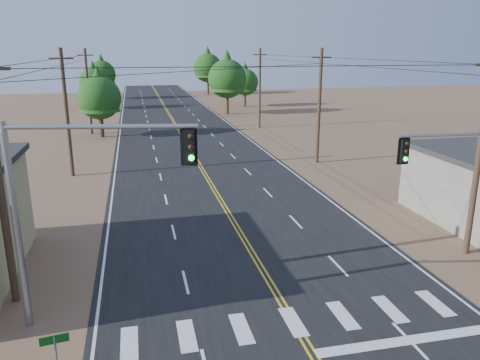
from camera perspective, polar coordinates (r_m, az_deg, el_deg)
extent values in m
cube|color=black|center=(38.29, -4.28, 0.69)|extent=(15.00, 200.00, 0.02)
cylinder|color=#4C3826|center=(39.25, -20.36, 7.57)|extent=(0.30, 0.30, 10.00)
cube|color=#4C3826|center=(38.96, -20.96, 13.68)|extent=(1.80, 0.12, 0.12)
cylinder|color=#4C3826|center=(59.04, -18.00, 10.18)|extent=(0.30, 0.30, 10.00)
cube|color=#4C3826|center=(58.84, -18.35, 14.25)|extent=(1.80, 0.12, 0.12)
cylinder|color=#4C3826|center=(24.93, 27.13, 2.65)|extent=(0.30, 0.30, 10.00)
cylinder|color=#4C3826|center=(42.02, 9.62, 8.79)|extent=(0.30, 0.30, 10.00)
cube|color=#4C3826|center=(41.74, 9.89, 14.52)|extent=(1.80, 0.12, 0.12)
cylinder|color=#4C3826|center=(60.91, 2.42, 11.06)|extent=(0.30, 0.30, 10.00)
cube|color=#4C3826|center=(60.72, 2.47, 15.02)|extent=(1.80, 0.12, 0.12)
cylinder|color=gray|center=(18.24, -25.50, -5.89)|extent=(0.25, 0.25, 7.30)
cylinder|color=gray|center=(17.34, -26.91, 5.43)|extent=(0.19, 0.19, 0.63)
cylinder|color=gray|center=(16.23, -16.58, 6.25)|extent=(6.33, 1.38, 0.17)
cube|color=black|center=(15.86, -6.19, 4.12)|extent=(0.42, 0.38, 1.15)
sphere|color=black|center=(15.62, -6.02, 5.30)|extent=(0.21, 0.21, 0.21)
sphere|color=black|center=(15.69, -5.99, 3.99)|extent=(0.21, 0.21, 0.21)
sphere|color=#0CE533|center=(15.77, -5.95, 2.70)|extent=(0.21, 0.21, 0.21)
cylinder|color=gray|center=(21.66, 25.57, 5.05)|extent=(5.79, 0.38, 0.15)
cube|color=black|center=(20.35, 19.36, 3.40)|extent=(0.33, 0.29, 1.00)
sphere|color=black|center=(20.16, 19.70, 4.19)|extent=(0.18, 0.18, 0.18)
sphere|color=black|center=(20.22, 19.62, 3.30)|extent=(0.18, 0.18, 0.18)
sphere|color=#0CE533|center=(20.29, 19.54, 2.43)|extent=(0.18, 0.18, 0.18)
cube|color=#0B5012|center=(14.07, -21.70, -17.61)|extent=(0.75, 0.15, 0.25)
cylinder|color=#3F2D1E|center=(56.82, -16.54, 6.52)|extent=(0.50, 0.50, 2.96)
cone|color=#204F16|center=(56.36, -16.87, 10.64)|extent=(4.60, 4.60, 5.25)
sphere|color=#204F16|center=(56.45, -16.78, 9.56)|extent=(4.93, 4.93, 4.93)
cylinder|color=#3F2D1E|center=(84.35, -17.22, 9.25)|extent=(0.42, 0.42, 2.92)
cone|color=#204F16|center=(84.05, -17.44, 11.99)|extent=(4.54, 4.54, 5.18)
sphere|color=#204F16|center=(84.11, -17.39, 11.28)|extent=(4.86, 4.86, 4.86)
cylinder|color=#3F2D1E|center=(100.91, -16.34, 10.36)|extent=(0.50, 0.50, 3.26)
cone|color=#204F16|center=(100.64, -16.54, 12.93)|extent=(5.08, 5.08, 5.80)
sphere|color=#204F16|center=(100.69, -16.49, 12.26)|extent=(5.44, 5.44, 5.44)
cylinder|color=#3F2D1E|center=(74.27, -1.55, 9.41)|extent=(0.45, 0.45, 3.57)
cone|color=#204F16|center=(73.89, -1.58, 13.23)|extent=(5.55, 5.55, 6.35)
sphere|color=#204F16|center=(73.96, -1.57, 12.23)|extent=(5.95, 5.95, 5.95)
cylinder|color=#3F2D1E|center=(84.25, 0.60, 9.89)|extent=(0.40, 0.40, 2.79)
cone|color=#204F16|center=(83.95, 0.61, 12.51)|extent=(4.33, 4.33, 4.95)
sphere|color=#204F16|center=(84.01, 0.61, 11.83)|extent=(4.64, 4.64, 4.64)
cylinder|color=#3F2D1E|center=(107.82, -3.91, 11.39)|extent=(0.48, 0.48, 3.82)
cone|color=#204F16|center=(107.56, -3.97, 14.21)|extent=(5.94, 5.94, 6.79)
sphere|color=#204F16|center=(107.61, -3.95, 13.48)|extent=(6.37, 6.37, 6.37)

